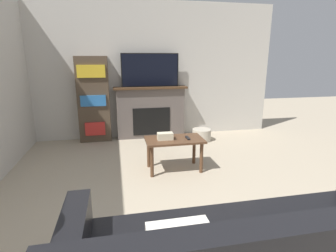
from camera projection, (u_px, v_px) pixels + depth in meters
name	position (u px, v px, depth m)	size (l,w,h in m)	color
wall_back	(145.00, 71.00, 5.31)	(5.41, 0.06, 2.70)	beige
fireplace	(151.00, 112.00, 5.40)	(1.48, 0.28, 1.05)	#605651
tv	(150.00, 70.00, 5.17)	(1.14, 0.03, 0.65)	black
coffee_table	(174.00, 144.00, 3.80)	(0.84, 0.48, 0.48)	brown
tissue_box	(165.00, 136.00, 3.73)	(0.22, 0.12, 0.10)	beige
remote_control	(188.00, 138.00, 3.79)	(0.04, 0.15, 0.02)	black
bookshelf	(94.00, 100.00, 5.09)	(0.60, 0.29, 1.65)	#4C3D2D
storage_basket	(202.00, 135.00, 5.25)	(0.37, 0.37, 0.23)	#BCB29E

